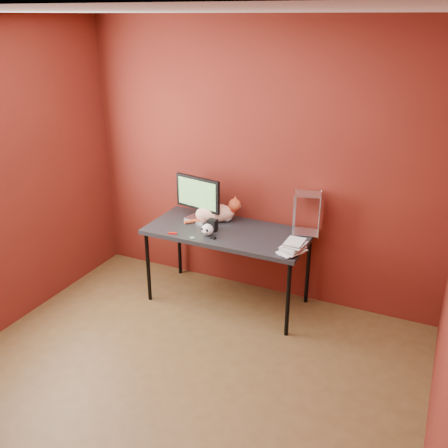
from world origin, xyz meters
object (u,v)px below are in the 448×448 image
at_px(book_stack, 290,183).
at_px(desk, 228,235).
at_px(speaker, 213,225).
at_px(skull_mug, 207,230).
at_px(monitor, 198,196).
at_px(cat, 216,212).

bearing_deg(book_stack, desk, 164.06).
bearing_deg(book_stack, speaker, 171.38).
relative_size(desk, book_stack, 1.26).
height_order(skull_mug, book_stack, book_stack).
relative_size(monitor, cat, 1.04).
distance_m(desk, speaker, 0.17).
distance_m(cat, skull_mug, 0.35).
distance_m(desk, cat, 0.29).
height_order(cat, skull_mug, cat).
relative_size(desk, skull_mug, 13.60).
bearing_deg(cat, monitor, 173.56).
height_order(monitor, cat, monitor).
relative_size(desk, speaker, 13.77).
bearing_deg(cat, speaker, -92.97).
bearing_deg(speaker, skull_mug, -83.71).
height_order(desk, monitor, monitor).
relative_size(skull_mug, book_stack, 0.09).
distance_m(monitor, cat, 0.23).
relative_size(skull_mug, speaker, 1.01).
height_order(cat, speaker, cat).
xyz_separation_m(desk, monitor, (-0.37, 0.11, 0.29)).
bearing_deg(desk, skull_mug, -122.90).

